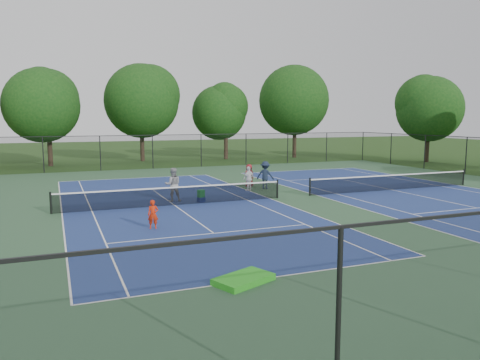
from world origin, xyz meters
name	(u,v)px	position (x,y,z in m)	size (l,w,h in m)	color
ground	(294,197)	(0.00, 0.00, 0.00)	(140.00, 140.00, 0.00)	#234716
court_pad	(294,197)	(0.00, 0.00, 0.00)	(36.00, 36.00, 0.01)	#2F5431
tennis_court_left	(174,204)	(-7.00, 0.00, 0.10)	(12.00, 23.83, 1.07)	navy
tennis_court_right	(392,189)	(7.00, 0.00, 0.10)	(12.00, 23.83, 1.07)	navy
perimeter_fence	(294,169)	(0.00, 0.00, 1.60)	(36.08, 36.08, 3.02)	black
tree_back_a	(47,101)	(-13.00, 24.00, 6.04)	(6.80, 6.80, 9.15)	#2D2116
tree_back_b	(141,98)	(-4.00, 26.00, 6.60)	(7.60, 7.60, 10.03)	#2D2116
tree_back_c	(226,109)	(5.00, 25.00, 5.48)	(6.00, 6.00, 8.40)	#2D2116
tree_back_d	(295,97)	(13.00, 24.00, 6.82)	(7.80, 7.80, 10.37)	#2D2116
tree_side_e	(429,105)	(23.00, 14.00, 5.81)	(6.60, 6.60, 8.87)	#2D2116
child_player	(153,214)	(-9.05, -4.69, 0.60)	(0.43, 0.28, 1.19)	red
instructor	(173,185)	(-6.77, 1.22, 0.92)	(0.90, 0.70, 1.84)	#969698
bystander_a	(249,179)	(-1.49, 3.12, 0.77)	(0.90, 0.37, 1.53)	white
bystander_b	(265,175)	(-0.21, 3.45, 0.89)	(1.15, 0.66, 1.77)	#192438
bystander_c	(249,175)	(-0.77, 4.76, 0.74)	(0.73, 0.47, 1.49)	maroon
ball_crate	(201,200)	(-5.42, 0.43, 0.14)	(0.36, 0.32, 0.27)	navy
ball_hopper	(201,194)	(-5.42, 0.43, 0.47)	(0.34, 0.28, 0.39)	green
green_tarp	(244,279)	(-8.01, -11.95, 0.10)	(1.62, 0.95, 0.18)	#1FA117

